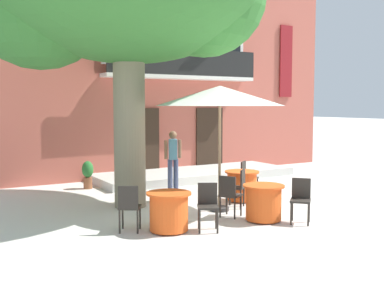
{
  "coord_description": "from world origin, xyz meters",
  "views": [
    {
      "loc": [
        -7.24,
        -9.25,
        2.43
      ],
      "look_at": [
        -0.48,
        2.19,
        1.3
      ],
      "focal_mm": 43.68,
      "sensor_mm": 36.0,
      "label": 1
    }
  ],
  "objects_px": {
    "cafe_chair_front_0": "(301,197)",
    "cafe_umbrella": "(220,96)",
    "cafe_table_near_tree": "(169,211)",
    "ground_planter_left": "(88,173)",
    "cafe_chair_middle_0": "(238,185)",
    "cafe_table_middle": "(242,186)",
    "cafe_chair_near_tree_1": "(129,205)",
    "cafe_chair_middle_1": "(247,176)",
    "cafe_table_front": "(264,202)",
    "pedestrian_near_entrance": "(173,157)",
    "cafe_chair_near_tree_0": "(208,203)",
    "cafe_chair_front_1": "(229,193)"
  },
  "relations": [
    {
      "from": "cafe_chair_front_0",
      "to": "cafe_umbrella",
      "type": "bearing_deg",
      "value": 115.34
    },
    {
      "from": "cafe_table_near_tree",
      "to": "ground_planter_left",
      "type": "distance_m",
      "value": 5.23
    },
    {
      "from": "cafe_chair_middle_0",
      "to": "cafe_chair_front_0",
      "type": "height_order",
      "value": "same"
    },
    {
      "from": "cafe_table_middle",
      "to": "cafe_table_near_tree",
      "type": "bearing_deg",
      "value": -151.54
    },
    {
      "from": "cafe_table_middle",
      "to": "cafe_chair_middle_0",
      "type": "relative_size",
      "value": 0.95
    },
    {
      "from": "ground_planter_left",
      "to": "cafe_table_middle",
      "type": "bearing_deg",
      "value": -52.58
    },
    {
      "from": "cafe_chair_near_tree_1",
      "to": "cafe_chair_middle_1",
      "type": "xyz_separation_m",
      "value": [
        4.13,
        1.76,
        0.0
      ]
    },
    {
      "from": "cafe_table_middle",
      "to": "cafe_umbrella",
      "type": "relative_size",
      "value": 0.3
    },
    {
      "from": "cafe_table_middle",
      "to": "cafe_chair_front_0",
      "type": "height_order",
      "value": "cafe_chair_front_0"
    },
    {
      "from": "cafe_table_middle",
      "to": "cafe_chair_middle_1",
      "type": "height_order",
      "value": "cafe_chair_middle_1"
    },
    {
      "from": "cafe_table_middle",
      "to": "cafe_table_front",
      "type": "distance_m",
      "value": 2.03
    },
    {
      "from": "pedestrian_near_entrance",
      "to": "cafe_chair_middle_1",
      "type": "bearing_deg",
      "value": -47.34
    },
    {
      "from": "cafe_chair_near_tree_0",
      "to": "cafe_umbrella",
      "type": "xyz_separation_m",
      "value": [
        1.13,
        1.27,
        2.08
      ]
    },
    {
      "from": "cafe_chair_front_0",
      "to": "cafe_umbrella",
      "type": "height_order",
      "value": "cafe_umbrella"
    },
    {
      "from": "cafe_table_middle",
      "to": "ground_planter_left",
      "type": "relative_size",
      "value": 1.08
    },
    {
      "from": "cafe_chair_front_0",
      "to": "cafe_chair_front_1",
      "type": "xyz_separation_m",
      "value": [
        -1.01,
        1.11,
        0.0
      ]
    },
    {
      "from": "cafe_chair_near_tree_0",
      "to": "cafe_chair_middle_1",
      "type": "bearing_deg",
      "value": 40.8
    },
    {
      "from": "cafe_table_near_tree",
      "to": "cafe_table_middle",
      "type": "xyz_separation_m",
      "value": [
        2.91,
        1.57,
        0.0
      ]
    },
    {
      "from": "cafe_chair_near_tree_0",
      "to": "pedestrian_near_entrance",
      "type": "bearing_deg",
      "value": 71.06
    },
    {
      "from": "cafe_table_middle",
      "to": "cafe_table_front",
      "type": "bearing_deg",
      "value": -113.88
    },
    {
      "from": "cafe_chair_middle_1",
      "to": "cafe_table_front",
      "type": "distance_m",
      "value": 2.74
    },
    {
      "from": "cafe_chair_middle_0",
      "to": "cafe_chair_front_1",
      "type": "distance_m",
      "value": 1.03
    },
    {
      "from": "cafe_chair_middle_0",
      "to": "cafe_table_front",
      "type": "bearing_deg",
      "value": -103.22
    },
    {
      "from": "cafe_chair_front_1",
      "to": "ground_planter_left",
      "type": "xyz_separation_m",
      "value": [
        -1.53,
        4.9,
        -0.08
      ]
    },
    {
      "from": "cafe_chair_middle_1",
      "to": "cafe_chair_front_0",
      "type": "distance_m",
      "value": 2.98
    },
    {
      "from": "cafe_table_front",
      "to": "pedestrian_near_entrance",
      "type": "distance_m",
      "value": 3.95
    },
    {
      "from": "cafe_table_middle",
      "to": "pedestrian_near_entrance",
      "type": "bearing_deg",
      "value": 112.88
    },
    {
      "from": "cafe_chair_front_0",
      "to": "ground_planter_left",
      "type": "xyz_separation_m",
      "value": [
        -2.54,
        6.01,
        -0.08
      ]
    },
    {
      "from": "cafe_chair_near_tree_1",
      "to": "cafe_chair_front_1",
      "type": "distance_m",
      "value": 2.31
    },
    {
      "from": "cafe_chair_front_0",
      "to": "cafe_table_near_tree",
      "type": "bearing_deg",
      "value": 163.6
    },
    {
      "from": "cafe_chair_middle_1",
      "to": "cafe_table_middle",
      "type": "bearing_deg",
      "value": -136.96
    },
    {
      "from": "cafe_table_middle",
      "to": "cafe_chair_front_1",
      "type": "distance_m",
      "value": 1.78
    },
    {
      "from": "cafe_table_near_tree",
      "to": "cafe_table_front",
      "type": "relative_size",
      "value": 1.0
    },
    {
      "from": "cafe_chair_middle_0",
      "to": "pedestrian_near_entrance",
      "type": "bearing_deg",
      "value": 97.68
    },
    {
      "from": "cafe_umbrella",
      "to": "cafe_chair_front_0",
      "type": "bearing_deg",
      "value": -64.66
    },
    {
      "from": "cafe_table_near_tree",
      "to": "cafe_chair_middle_0",
      "type": "xyz_separation_m",
      "value": [
        2.39,
        1.02,
        0.14
      ]
    },
    {
      "from": "cafe_table_front",
      "to": "cafe_umbrella",
      "type": "height_order",
      "value": "cafe_umbrella"
    },
    {
      "from": "cafe_table_middle",
      "to": "cafe_table_front",
      "type": "height_order",
      "value": "same"
    },
    {
      "from": "cafe_chair_front_1",
      "to": "ground_planter_left",
      "type": "distance_m",
      "value": 5.14
    },
    {
      "from": "cafe_table_near_tree",
      "to": "cafe_chair_middle_1",
      "type": "relative_size",
      "value": 0.95
    },
    {
      "from": "cafe_chair_near_tree_0",
      "to": "cafe_chair_middle_1",
      "type": "distance_m",
      "value": 3.65
    },
    {
      "from": "cafe_chair_middle_1",
      "to": "cafe_chair_middle_0",
      "type": "bearing_deg",
      "value": -135.02
    },
    {
      "from": "cafe_umbrella",
      "to": "ground_planter_left",
      "type": "xyz_separation_m",
      "value": [
        -1.71,
        4.26,
        -2.16
      ]
    },
    {
      "from": "cafe_table_middle",
      "to": "cafe_chair_front_1",
      "type": "relative_size",
      "value": 0.95
    },
    {
      "from": "cafe_chair_near_tree_0",
      "to": "cafe_chair_middle_0",
      "type": "relative_size",
      "value": 1.0
    },
    {
      "from": "cafe_chair_middle_1",
      "to": "cafe_umbrella",
      "type": "relative_size",
      "value": 0.31
    },
    {
      "from": "cafe_table_front",
      "to": "pedestrian_near_entrance",
      "type": "bearing_deg",
      "value": 90.65
    },
    {
      "from": "cafe_umbrella",
      "to": "pedestrian_near_entrance",
      "type": "bearing_deg",
      "value": 85.24
    },
    {
      "from": "pedestrian_near_entrance",
      "to": "cafe_chair_near_tree_0",
      "type": "bearing_deg",
      "value": -108.94
    },
    {
      "from": "cafe_chair_middle_0",
      "to": "cafe_chair_middle_1",
      "type": "xyz_separation_m",
      "value": [
        1.07,
        1.07,
        0.0
      ]
    }
  ]
}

